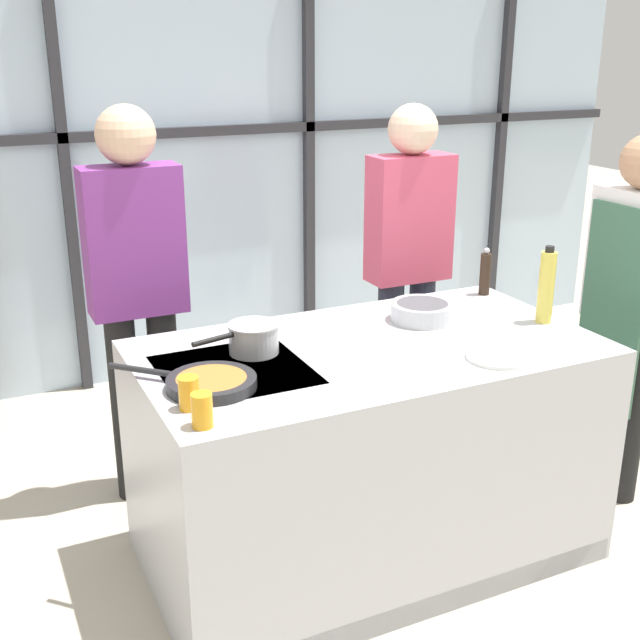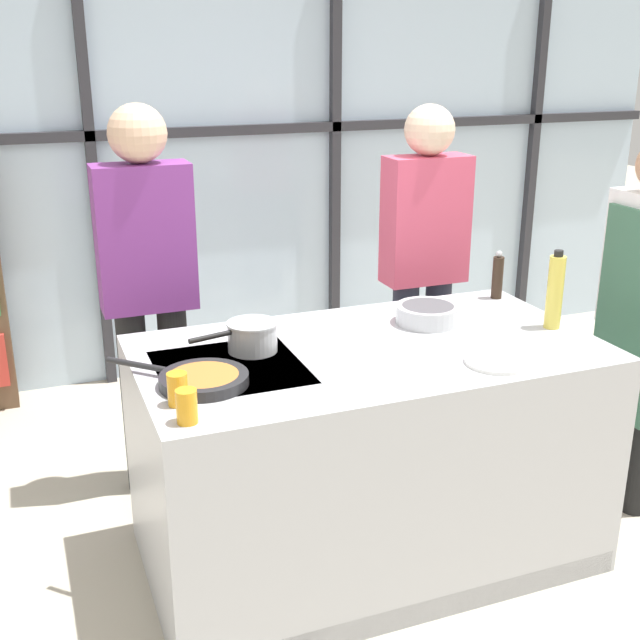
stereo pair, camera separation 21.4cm
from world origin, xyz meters
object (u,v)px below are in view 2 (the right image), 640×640
saucepan (252,336)px  oil_bottle (555,291)px  mixing_bowl (428,313)px  white_plate (497,362)px  juice_glass_near (187,406)px  juice_glass_far (178,389)px  spectator_center_left (424,255)px  spectator_far_left (148,277)px  pepper_grinder (498,276)px  frying_pan (202,379)px

saucepan → oil_bottle: 1.25m
mixing_bowl → white_plate: bearing=-87.3°
mixing_bowl → oil_bottle: 0.52m
juice_glass_near → juice_glass_far: bearing=90.0°
white_plate → juice_glass_near: 1.17m
saucepan → juice_glass_near: size_ratio=3.24×
spectator_center_left → mixing_bowl: size_ratio=6.65×
spectator_far_left → mixing_bowl: (1.05, -0.70, -0.08)m
white_plate → pepper_grinder: (0.44, 0.69, 0.10)m
oil_bottle → juice_glass_near: 1.63m
spectator_far_left → juice_glass_near: spectator_far_left is taller
spectator_center_left → juice_glass_near: spectator_center_left is taller
spectator_center_left → saucepan: bearing=33.3°
frying_pan → oil_bottle: size_ratio=1.37×
oil_bottle → juice_glass_far: oil_bottle is taller
white_plate → saucepan: bearing=151.0°
spectator_far_left → mixing_bowl: bearing=146.2°
saucepan → frying_pan: bearing=-136.0°
saucepan → oil_bottle: size_ratio=1.09×
spectator_far_left → juice_glass_near: 1.27m
frying_pan → oil_bottle: (1.49, 0.05, 0.13)m
juice_glass_near → juice_glass_far: same height
juice_glass_near → spectator_far_left: bearing=85.5°
frying_pan → mixing_bowl: (1.03, 0.29, 0.02)m
juice_glass_far → spectator_center_left: bearing=36.8°
saucepan → pepper_grinder: (1.25, 0.24, 0.04)m
oil_bottle → white_plate: bearing=-149.0°
saucepan → mixing_bowl: size_ratio=1.34×
white_plate → juice_glass_near: bearing=-176.7°
white_plate → oil_bottle: oil_bottle is taller
spectator_center_left → mixing_bowl: (-0.35, -0.70, -0.05)m
spectator_far_left → white_plate: (1.07, -1.19, -0.11)m
spectator_far_left → spectator_center_left: spectator_far_left is taller
juice_glass_near → white_plate: bearing=3.3°
white_plate → juice_glass_near: juice_glass_near is taller
spectator_far_left → pepper_grinder: spectator_far_left is taller
spectator_far_left → saucepan: (0.26, -0.75, -0.06)m
frying_pan → juice_glass_far: 0.17m
spectator_far_left → white_plate: bearing=131.8°
mixing_bowl → oil_bottle: oil_bottle is taller
frying_pan → juice_glass_near: 0.29m
frying_pan → juice_glass_far: juice_glass_far is taller
pepper_grinder → juice_glass_near: size_ratio=2.04×
spectator_center_left → juice_glass_near: size_ratio=16.10×
frying_pan → saucepan: 0.35m
spectator_center_left → frying_pan: bearing=35.5°
spectator_far_left → juice_glass_near: (-0.10, -1.26, -0.07)m
spectator_far_left → frying_pan: (0.01, -0.99, -0.10)m
pepper_grinder → juice_glass_far: bearing=-159.0°
mixing_bowl → juice_glass_far: 1.22m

